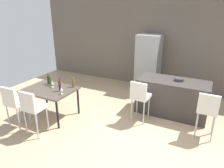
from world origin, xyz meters
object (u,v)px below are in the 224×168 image
(kitchen_island, at_px, (172,97))
(wine_glass_right, at_px, (52,83))
(dining_chair_far, at_px, (32,106))
(wine_glass_middle, at_px, (61,89))
(dining_table, at_px, (50,91))
(refrigerator, at_px, (148,63))
(fruit_bowl, at_px, (179,79))
(dining_chair_near, at_px, (14,101))
(wine_bottle_left, at_px, (60,86))
(wine_glass_far, at_px, (60,81))
(bar_chair_middle, at_px, (208,109))
(wine_bottle_near, at_px, (49,80))
(wine_bottle_inner, at_px, (51,80))
(bar_chair_left, at_px, (140,95))
(wine_bottle_end, at_px, (73,83))

(kitchen_island, bearing_deg, wine_glass_right, -153.04)
(dining_chair_far, relative_size, wine_glass_middle, 6.03)
(kitchen_island, relative_size, dining_table, 1.43)
(wine_glass_right, xyz_separation_m, refrigerator, (1.65, 2.71, 0.06))
(dining_chair_far, distance_m, fruit_bowl, 3.51)
(kitchen_island, relative_size, fruit_bowl, 7.66)
(dining_chair_near, bearing_deg, wine_glass_right, 74.31)
(wine_bottle_left, xyz_separation_m, wine_glass_far, (-0.22, 0.26, -0.01))
(bar_chair_middle, distance_m, dining_table, 3.66)
(wine_bottle_near, bearing_deg, wine_glass_right, -30.09)
(wine_glass_right, distance_m, refrigerator, 3.17)
(bar_chair_middle, height_order, dining_table, bar_chair_middle)
(wine_bottle_inner, relative_size, fruit_bowl, 1.46)
(wine_glass_right, bearing_deg, dining_chair_far, -73.05)
(dining_chair_far, height_order, wine_bottle_left, wine_bottle_left)
(wine_bottle_left, distance_m, fruit_bowl, 2.95)
(bar_chair_left, xyz_separation_m, wine_bottle_inner, (-2.25, -0.52, 0.17))
(bar_chair_middle, height_order, wine_bottle_left, wine_bottle_left)
(bar_chair_left, relative_size, wine_glass_middle, 6.03)
(bar_chair_left, height_order, fruit_bowl, bar_chair_left)
(bar_chair_middle, bearing_deg, dining_chair_far, -154.68)
(kitchen_island, relative_size, dining_chair_far, 1.68)
(dining_table, distance_m, wine_glass_far, 0.36)
(bar_chair_left, height_order, bar_chair_middle, same)
(bar_chair_middle, height_order, wine_glass_right, bar_chair_middle)
(dining_table, relative_size, refrigerator, 0.67)
(wine_bottle_inner, distance_m, fruit_bowl, 3.27)
(dining_chair_far, bearing_deg, wine_bottle_inner, 111.86)
(dining_chair_far, bearing_deg, wine_glass_right, 106.95)
(dining_table, bearing_deg, fruit_bowl, 28.81)
(wine_bottle_inner, height_order, wine_glass_middle, wine_bottle_inner)
(wine_bottle_inner, relative_size, wine_bottle_end, 1.18)
(wine_glass_right, height_order, fruit_bowl, fruit_bowl)
(wine_bottle_inner, height_order, fruit_bowl, wine_bottle_inner)
(dining_chair_near, bearing_deg, wine_bottle_near, 89.70)
(bar_chair_left, distance_m, wine_glass_middle, 1.85)
(dining_chair_near, bearing_deg, wine_bottle_left, 54.73)
(dining_chair_far, bearing_deg, dining_chair_near, 180.00)
(dining_table, xyz_separation_m, wine_bottle_left, (0.32, 0.03, 0.20))
(bar_chair_left, xyz_separation_m, refrigerator, (-0.47, 2.09, 0.22))
(dining_chair_near, distance_m, wine_bottle_inner, 1.07)
(bar_chair_left, xyz_separation_m, wine_glass_middle, (-1.63, -0.85, 0.17))
(bar_chair_middle, bearing_deg, wine_bottle_near, -173.10)
(bar_chair_left, xyz_separation_m, wine_bottle_end, (-1.66, -0.36, 0.16))
(dining_table, height_order, fruit_bowl, fruit_bowl)
(bar_chair_left, relative_size, wine_bottle_left, 3.13)
(dining_chair_near, xyz_separation_m, wine_bottle_left, (0.60, 0.85, 0.18))
(kitchen_island, bearing_deg, bar_chair_left, -128.34)
(fruit_bowl, bearing_deg, wine_bottle_left, -148.61)
(wine_glass_middle, relative_size, wine_glass_right, 1.00)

